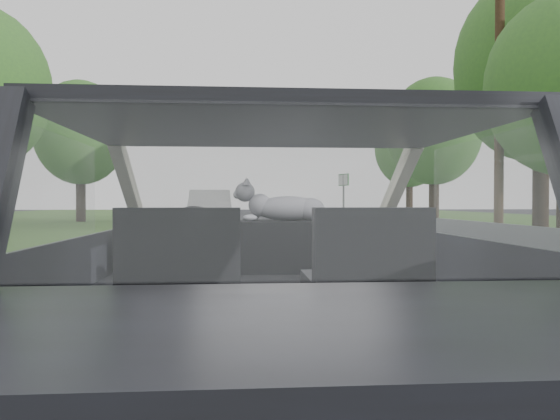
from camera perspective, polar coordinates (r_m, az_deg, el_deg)
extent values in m
cube|color=black|center=(2.66, -0.93, -7.53)|extent=(1.80, 4.00, 1.45)
cube|color=black|center=(3.26, -1.61, -3.74)|extent=(1.58, 0.45, 0.30)
cube|color=#27282C|center=(2.36, -10.27, -4.83)|extent=(0.50, 0.72, 0.42)
cube|color=#27282C|center=(2.41, 9.05, -4.70)|extent=(0.50, 0.72, 0.42)
torus|color=black|center=(2.97, -9.06, -2.87)|extent=(0.36, 0.36, 0.04)
ellipsoid|color=gray|center=(3.22, 0.81, 0.34)|extent=(0.59, 0.27, 0.25)
cube|color=gray|center=(13.40, 15.01, -1.39)|extent=(0.05, 90.00, 0.32)
imported|color=silver|center=(22.87, -7.35, 0.12)|extent=(2.13, 4.92, 1.59)
cube|color=#1C6725|center=(28.02, 6.66, 1.21)|extent=(0.41, 0.98, 2.51)
cylinder|color=#49321F|center=(17.89, 21.95, 11.00)|extent=(0.35, 0.35, 8.53)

